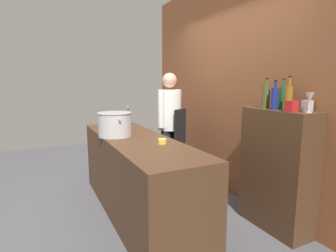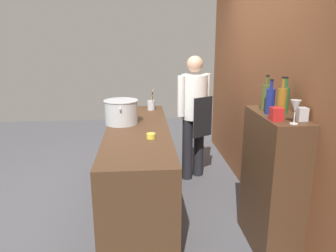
{
  "view_description": "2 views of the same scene",
  "coord_description": "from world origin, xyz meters",
  "px_view_note": "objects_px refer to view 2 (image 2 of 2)",
  "views": [
    {
      "loc": [
        2.87,
        -1.01,
        1.53
      ],
      "look_at": [
        0.3,
        0.25,
        1.06
      ],
      "focal_mm": 28.9,
      "sensor_mm": 36.0,
      "label": 1
    },
    {
      "loc": [
        3.52,
        0.05,
        1.89
      ],
      "look_at": [
        0.05,
        0.34,
        0.93
      ],
      "focal_mm": 34.65,
      "sensor_mm": 36.0,
      "label": 2
    }
  ],
  "objects_px": {
    "butter_jar": "(151,136)",
    "wine_bottle_cobalt": "(270,101)",
    "stockpot_large": "(121,112)",
    "wine_bottle_olive": "(266,97)",
    "spice_tin_red": "(276,114)",
    "wine_bottle_green": "(285,99)",
    "utensil_crock": "(151,105)",
    "spice_tin_silver": "(302,114)",
    "chef": "(194,109)",
    "wine_glass_tall": "(295,107)",
    "wine_bottle_amber": "(282,102)"
  },
  "relations": [
    {
      "from": "wine_bottle_olive",
      "to": "spice_tin_red",
      "type": "height_order",
      "value": "wine_bottle_olive"
    },
    {
      "from": "utensil_crock",
      "to": "spice_tin_silver",
      "type": "height_order",
      "value": "spice_tin_silver"
    },
    {
      "from": "butter_jar",
      "to": "wine_bottle_green",
      "type": "distance_m",
      "value": 1.31
    },
    {
      "from": "wine_bottle_green",
      "to": "spice_tin_red",
      "type": "xyz_separation_m",
      "value": [
        0.25,
        -0.17,
        -0.07
      ]
    },
    {
      "from": "stockpot_large",
      "to": "spice_tin_silver",
      "type": "relative_size",
      "value": 4.43
    },
    {
      "from": "utensil_crock",
      "to": "spice_tin_red",
      "type": "relative_size",
      "value": 2.82
    },
    {
      "from": "chef",
      "to": "utensil_crock",
      "type": "bearing_deg",
      "value": 120.55
    },
    {
      "from": "wine_bottle_cobalt",
      "to": "wine_glass_tall",
      "type": "height_order",
      "value": "wine_bottle_cobalt"
    },
    {
      "from": "stockpot_large",
      "to": "spice_tin_silver",
      "type": "bearing_deg",
      "value": 46.8
    },
    {
      "from": "stockpot_large",
      "to": "wine_bottle_amber",
      "type": "height_order",
      "value": "wine_bottle_amber"
    },
    {
      "from": "utensil_crock",
      "to": "wine_bottle_green",
      "type": "bearing_deg",
      "value": 30.36
    },
    {
      "from": "wine_bottle_amber",
      "to": "wine_bottle_green",
      "type": "xyz_separation_m",
      "value": [
        -0.15,
        0.09,
        -0.01
      ]
    },
    {
      "from": "wine_bottle_amber",
      "to": "wine_bottle_green",
      "type": "height_order",
      "value": "wine_bottle_amber"
    },
    {
      "from": "stockpot_large",
      "to": "wine_bottle_olive",
      "type": "distance_m",
      "value": 1.7
    },
    {
      "from": "stockpot_large",
      "to": "spice_tin_red",
      "type": "bearing_deg",
      "value": 42.99
    },
    {
      "from": "chef",
      "to": "butter_jar",
      "type": "xyz_separation_m",
      "value": [
        1.03,
        -0.61,
        -0.04
      ]
    },
    {
      "from": "chef",
      "to": "wine_glass_tall",
      "type": "xyz_separation_m",
      "value": [
        1.9,
        0.44,
        0.42
      ]
    },
    {
      "from": "stockpot_large",
      "to": "wine_glass_tall",
      "type": "height_order",
      "value": "wine_glass_tall"
    },
    {
      "from": "stockpot_large",
      "to": "spice_tin_silver",
      "type": "height_order",
      "value": "spice_tin_silver"
    },
    {
      "from": "wine_bottle_cobalt",
      "to": "spice_tin_red",
      "type": "height_order",
      "value": "wine_bottle_cobalt"
    },
    {
      "from": "stockpot_large",
      "to": "wine_glass_tall",
      "type": "relative_size",
      "value": 2.51
    },
    {
      "from": "spice_tin_silver",
      "to": "stockpot_large",
      "type": "bearing_deg",
      "value": -133.2
    },
    {
      "from": "stockpot_large",
      "to": "wine_bottle_olive",
      "type": "bearing_deg",
      "value": 52.64
    },
    {
      "from": "butter_jar",
      "to": "wine_bottle_olive",
      "type": "relative_size",
      "value": 0.29
    },
    {
      "from": "wine_bottle_amber",
      "to": "wine_bottle_olive",
      "type": "xyz_separation_m",
      "value": [
        -0.26,
        -0.03,
        -0.0
      ]
    },
    {
      "from": "utensil_crock",
      "to": "chef",
      "type": "bearing_deg",
      "value": 61.8
    },
    {
      "from": "wine_bottle_green",
      "to": "wine_glass_tall",
      "type": "distance_m",
      "value": 0.37
    },
    {
      "from": "stockpot_large",
      "to": "wine_bottle_olive",
      "type": "height_order",
      "value": "wine_bottle_olive"
    },
    {
      "from": "utensil_crock",
      "to": "wine_bottle_olive",
      "type": "bearing_deg",
      "value": 28.84
    },
    {
      "from": "utensil_crock",
      "to": "stockpot_large",
      "type": "bearing_deg",
      "value": -27.41
    },
    {
      "from": "utensil_crock",
      "to": "wine_bottle_amber",
      "type": "distance_m",
      "value": 2.26
    },
    {
      "from": "wine_bottle_amber",
      "to": "wine_bottle_cobalt",
      "type": "distance_m",
      "value": 0.14
    },
    {
      "from": "stockpot_large",
      "to": "utensil_crock",
      "type": "distance_m",
      "value": 0.81
    },
    {
      "from": "chef",
      "to": "wine_bottle_cobalt",
      "type": "distance_m",
      "value": 1.66
    },
    {
      "from": "wine_bottle_olive",
      "to": "spice_tin_silver",
      "type": "relative_size",
      "value": 3.03
    },
    {
      "from": "stockpot_large",
      "to": "spice_tin_red",
      "type": "distance_m",
      "value": 1.89
    },
    {
      "from": "wine_bottle_amber",
      "to": "spice_tin_silver",
      "type": "bearing_deg",
      "value": 45.37
    },
    {
      "from": "utensil_crock",
      "to": "wine_bottle_olive",
      "type": "xyz_separation_m",
      "value": [
        1.73,
        0.95,
        0.41
      ]
    },
    {
      "from": "wine_bottle_amber",
      "to": "chef",
      "type": "bearing_deg",
      "value": -165.88
    },
    {
      "from": "wine_bottle_cobalt",
      "to": "wine_glass_tall",
      "type": "xyz_separation_m",
      "value": [
        0.34,
        0.06,
        0.02
      ]
    },
    {
      "from": "chef",
      "to": "spice_tin_silver",
      "type": "relative_size",
      "value": 16.1
    },
    {
      "from": "butter_jar",
      "to": "wine_bottle_amber",
      "type": "distance_m",
      "value": 1.3
    },
    {
      "from": "spice_tin_red",
      "to": "spice_tin_silver",
      "type": "relative_size",
      "value": 1.01
    },
    {
      "from": "butter_jar",
      "to": "wine_bottle_amber",
      "type": "xyz_separation_m",
      "value": [
        0.65,
        1.03,
        0.46
      ]
    },
    {
      "from": "butter_jar",
      "to": "wine_bottle_cobalt",
      "type": "xyz_separation_m",
      "value": [
        0.53,
        0.99,
        0.45
      ]
    },
    {
      "from": "wine_bottle_olive",
      "to": "wine_glass_tall",
      "type": "height_order",
      "value": "wine_bottle_olive"
    },
    {
      "from": "wine_bottle_amber",
      "to": "wine_glass_tall",
      "type": "xyz_separation_m",
      "value": [
        0.21,
        0.01,
        0.01
      ]
    },
    {
      "from": "spice_tin_red",
      "to": "wine_bottle_green",
      "type": "bearing_deg",
      "value": 145.71
    },
    {
      "from": "butter_jar",
      "to": "wine_bottle_green",
      "type": "bearing_deg",
      "value": 65.86
    },
    {
      "from": "utensil_crock",
      "to": "wine_bottle_amber",
      "type": "xyz_separation_m",
      "value": [
        1.99,
        0.98,
        0.41
      ]
    }
  ]
}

